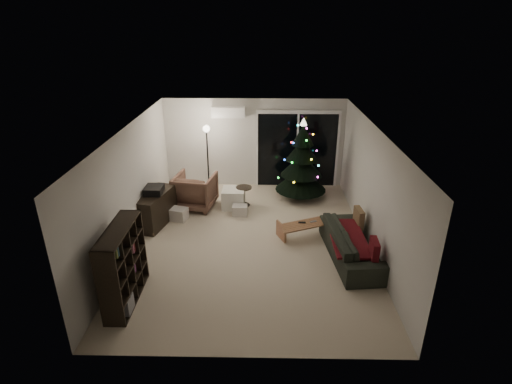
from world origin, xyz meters
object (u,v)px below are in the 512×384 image
at_px(bookshelf, 113,265).
at_px(media_cabinet, 156,208).
at_px(sofa, 352,244).
at_px(armchair, 195,191).
at_px(coffee_table, 308,231).
at_px(christmas_tree, 302,159).

height_order(bookshelf, media_cabinet, bookshelf).
relative_size(bookshelf, sofa, 0.65).
bearing_deg(media_cabinet, armchair, 63.53).
bearing_deg(coffee_table, bookshelf, -172.23).
bearing_deg(media_cabinet, sofa, -3.98).
distance_m(media_cabinet, christmas_tree, 3.90).
distance_m(media_cabinet, sofa, 4.52).
relative_size(coffee_table, christmas_tree, 0.57).
bearing_deg(coffee_table, armchair, 126.44).
relative_size(bookshelf, christmas_tree, 0.64).
xyz_separation_m(sofa, coffee_table, (-0.80, 0.72, -0.11)).
xyz_separation_m(armchair, sofa, (3.52, -2.30, -0.14)).
distance_m(bookshelf, sofa, 4.54).
xyz_separation_m(armchair, christmas_tree, (2.73, 0.63, 0.64)).
height_order(sofa, coffee_table, sofa).
bearing_deg(armchair, sofa, 156.75).
bearing_deg(bookshelf, media_cabinet, 72.92).
xyz_separation_m(bookshelf, christmas_tree, (3.51, 4.33, 0.40)).
bearing_deg(sofa, armchair, 51.15).
relative_size(media_cabinet, coffee_table, 1.00).
bearing_deg(armchair, coffee_table, 159.72).
bearing_deg(christmas_tree, media_cabinet, -156.19).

